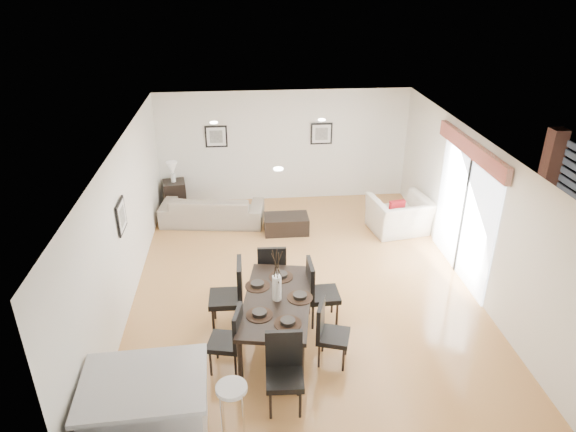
{
  "coord_description": "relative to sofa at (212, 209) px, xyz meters",
  "views": [
    {
      "loc": [
        -0.99,
        -7.78,
        5.24
      ],
      "look_at": [
        -0.23,
        0.4,
        1.24
      ],
      "focal_mm": 32.0,
      "sensor_mm": 36.0,
      "label": 1
    }
  ],
  "objects": [
    {
      "name": "ground",
      "position": [
        1.73,
        -2.76,
        -0.33
      ],
      "size": [
        8.0,
        8.0,
        0.0
      ],
      "primitive_type": "plane",
      "color": "#B9824B",
      "rests_on": "ground"
    },
    {
      "name": "wall_back",
      "position": [
        1.73,
        1.24,
        1.02
      ],
      "size": [
        6.0,
        0.04,
        2.7
      ],
      "primitive_type": "cube",
      "color": "white",
      "rests_on": "ground"
    },
    {
      "name": "wall_front",
      "position": [
        1.73,
        -6.76,
        1.02
      ],
      "size": [
        6.0,
        0.04,
        2.7
      ],
      "primitive_type": "cube",
      "color": "white",
      "rests_on": "ground"
    },
    {
      "name": "wall_left",
      "position": [
        -1.27,
        -2.76,
        1.02
      ],
      "size": [
        0.04,
        8.0,
        2.7
      ],
      "primitive_type": "cube",
      "color": "white",
      "rests_on": "ground"
    },
    {
      "name": "wall_right",
      "position": [
        4.73,
        -2.76,
        1.02
      ],
      "size": [
        0.04,
        8.0,
        2.7
      ],
      "primitive_type": "cube",
      "color": "white",
      "rests_on": "ground"
    },
    {
      "name": "ceiling",
      "position": [
        1.73,
        -2.76,
        2.37
      ],
      "size": [
        6.0,
        8.0,
        0.02
      ],
      "primitive_type": "cube",
      "color": "white",
      "rests_on": "wall_back"
    },
    {
      "name": "sofa",
      "position": [
        0.0,
        0.0,
        0.0
      ],
      "size": [
        2.37,
        1.18,
        0.66
      ],
      "primitive_type": "imported",
      "rotation": [
        0.0,
        0.0,
        3.01
      ],
      "color": "gray",
      "rests_on": "ground"
    },
    {
      "name": "armchair",
      "position": [
        4.07,
        -0.81,
        0.06
      ],
      "size": [
        1.38,
        1.25,
        0.79
      ],
      "primitive_type": "imported",
      "rotation": [
        0.0,
        0.0,
        3.31
      ],
      "color": "beige",
      "rests_on": "ground"
    },
    {
      "name": "courtyard_plant_b",
      "position": [
        7.46,
        -1.19,
        0.0
      ],
      "size": [
        0.42,
        0.42,
        0.67
      ],
      "primitive_type": "imported",
      "rotation": [
        0.0,
        0.0,
        -0.12
      ],
      "color": "#38622A",
      "rests_on": "ground"
    },
    {
      "name": "dining_table",
      "position": [
        1.15,
        -4.27,
        0.39
      ],
      "size": [
        1.29,
        2.08,
        0.81
      ],
      "rotation": [
        0.0,
        0.0,
        -0.17
      ],
      "color": "black",
      "rests_on": "ground"
    },
    {
      "name": "dining_chair_wnear",
      "position": [
        0.46,
        -4.77,
        0.24
      ],
      "size": [
        0.55,
        0.55,
        1.02
      ],
      "rotation": [
        0.0,
        0.0,
        -1.79
      ],
      "color": "black",
      "rests_on": "ground"
    },
    {
      "name": "dining_chair_wfar",
      "position": [
        0.48,
        -3.79,
        0.32
      ],
      "size": [
        0.54,
        0.54,
        1.18
      ],
      "rotation": [
        0.0,
        0.0,
        -1.59
      ],
      "color": "black",
      "rests_on": "ground"
    },
    {
      "name": "dining_chair_enear",
      "position": [
        1.85,
        -4.73,
        0.23
      ],
      "size": [
        0.56,
        0.56,
        1.0
      ],
      "rotation": [
        0.0,
        0.0,
        1.26
      ],
      "color": "black",
      "rests_on": "ground"
    },
    {
      "name": "dining_chair_efar",
      "position": [
        1.83,
        -3.79,
        0.29
      ],
      "size": [
        0.51,
        0.51,
        1.11
      ],
      "rotation": [
        0.0,
        0.0,
        1.6
      ],
      "color": "black",
      "rests_on": "ground"
    },
    {
      "name": "dining_chair_head",
      "position": [
        1.16,
        -5.47,
        0.27
      ],
      "size": [
        0.5,
        0.5,
        1.07
      ],
      "rotation": [
        0.0,
        0.0,
        -0.04
      ],
      "color": "black",
      "rests_on": "ground"
    },
    {
      "name": "dining_chair_foot",
      "position": [
        1.15,
        -3.07,
        0.26
      ],
      "size": [
        0.5,
        0.5,
        1.07
      ],
      "rotation": [
        0.0,
        0.0,
        3.11
      ],
      "color": "black",
      "rests_on": "ground"
    },
    {
      "name": "vase",
      "position": [
        1.15,
        -4.27,
        0.79
      ],
      "size": [
        1.0,
        1.58,
        0.83
      ],
      "color": "white",
      "rests_on": "dining_table"
    },
    {
      "name": "coffee_table",
      "position": [
        1.62,
        -0.61,
        -0.14
      ],
      "size": [
        0.95,
        0.57,
        0.38
      ],
      "primitive_type": "cube",
      "rotation": [
        0.0,
        0.0,
        -0.0
      ],
      "color": "black",
      "rests_on": "ground"
    },
    {
      "name": "side_table",
      "position": [
        -0.92,
        0.88,
        0.01
      ],
      "size": [
        0.58,
        0.58,
        0.68
      ],
      "primitive_type": "cube",
      "rotation": [
        0.0,
        0.0,
        0.16
      ],
      "color": "black",
      "rests_on": "ground"
    },
    {
      "name": "table_lamp",
      "position": [
        -0.92,
        0.88,
        0.66
      ],
      "size": [
        0.25,
        0.25,
        0.49
      ],
      "color": "white",
      "rests_on": "side_table"
    },
    {
      "name": "cushion",
      "position": [
        3.95,
        -0.92,
        0.29
      ],
      "size": [
        0.35,
        0.17,
        0.34
      ],
      "primitive_type": "cube",
      "rotation": [
        0.0,
        0.0,
        3.33
      ],
      "color": "#A6151C",
      "rests_on": "armchair"
    },
    {
      "name": "kitchen_island",
      "position": [
        -0.5,
        -5.99,
        0.18
      ],
      "size": [
        1.49,
        1.17,
        1.0
      ],
      "rotation": [
        0.0,
        0.0,
        0.05
      ],
      "color": "silver",
      "rests_on": "ground"
    },
    {
      "name": "bar_stool",
      "position": [
        0.49,
        -5.99,
        0.38
      ],
      "size": [
        0.38,
        0.38,
        0.83
      ],
      "color": "silver",
      "rests_on": "ground"
    },
    {
      "name": "framed_print_back_left",
      "position": [
        0.13,
        1.21,
        1.32
      ],
      "size": [
        0.52,
        0.04,
        0.52
      ],
      "color": "black",
      "rests_on": "wall_back"
    },
    {
      "name": "framed_print_back_right",
      "position": [
        2.63,
        1.21,
        1.32
      ],
      "size": [
        0.52,
        0.04,
        0.52
      ],
      "color": "black",
      "rests_on": "wall_back"
    },
    {
      "name": "framed_print_left_wall",
      "position": [
        -1.24,
        -2.96,
        1.32
      ],
      "size": [
        0.04,
        0.52,
        0.52
      ],
      "rotation": [
        0.0,
        0.0,
        1.57
      ],
      "color": "black",
      "rests_on": "wall_left"
    },
    {
      "name": "sliding_door",
      "position": [
        4.68,
        -2.46,
        1.33
      ],
      "size": [
        0.12,
        2.7,
        2.57
      ],
      "color": "white",
      "rests_on": "wall_right"
    }
  ]
}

